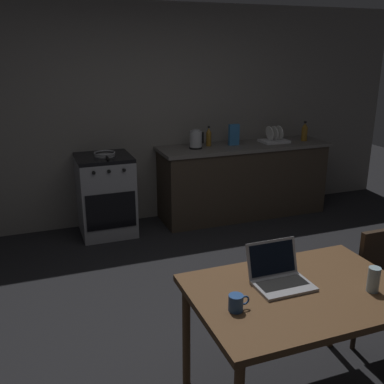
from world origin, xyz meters
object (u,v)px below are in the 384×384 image
electric_kettle (196,140)px  frying_pan (105,154)px  bottle (305,132)px  dish_rack (274,139)px  laptop (280,277)px  cereal_box (234,135)px  stove_oven (106,195)px  dining_table (299,302)px  bottle_b (209,137)px  drinking_glass (374,279)px  coffee_mug (236,303)px

electric_kettle → frying_pan: electric_kettle is taller
bottle → dish_rack: size_ratio=0.74×
laptop → dish_rack: size_ratio=0.94×
bottle → dish_rack: 0.42m
bottle → cereal_box: cereal_box is taller
frying_pan → stove_oven: bearing=115.9°
dining_table → bottle_b: 3.19m
laptop → drinking_glass: size_ratio=2.23×
electric_kettle → cereal_box: cereal_box is taller
stove_oven → dish_rack: 2.22m
bottle → cereal_box: (-0.97, 0.07, 0.01)m
dining_table → drinking_glass: bearing=-22.1°
frying_pan → bottle_b: bottle_b is taller
frying_pan → coffee_mug: (0.13, -3.04, -0.14)m
dining_table → laptop: laptop is taller
coffee_mug → dish_rack: bearing=56.6°
frying_pan → bottle: bearing=-0.5°
dining_table → bottle: bottle is taller
dining_table → coffee_mug: size_ratio=10.48×
coffee_mug → dish_rack: (2.02, 3.07, 0.16)m
stove_oven → laptop: size_ratio=2.86×
laptop → coffee_mug: bearing=-150.1°
bottle → drinking_glass: bottle is taller
electric_kettle → dish_rack: size_ratio=0.66×
coffee_mug → dish_rack: 3.68m
drinking_glass → dish_rack: size_ratio=0.42×
bottle → frying_pan: bearing=179.5°
bottle → frying_pan: (-2.57, 0.02, -0.09)m
electric_kettle → bottle_b: bottle_b is taller
cereal_box → bottle_b: size_ratio=1.06×
cereal_box → bottle_b: cereal_box is taller
coffee_mug → drinking_glass: size_ratio=0.81×
coffee_mug → drinking_glass: (0.79, -0.09, 0.03)m
stove_oven → electric_kettle: bearing=0.1°
laptop → cereal_box: 3.14m
cereal_box → dish_rack: size_ratio=0.76×
drinking_glass → cereal_box: cereal_box is taller
bottle → cereal_box: 0.97m
stove_oven → coffee_mug: stove_oven is taller
dining_table → bottle_b: size_ratio=5.00×
bottle → bottle_b: (-1.28, 0.13, -0.00)m
electric_kettle → dish_rack: 1.07m
laptop → bottle_b: 3.10m
stove_oven → bottle_b: bearing=3.6°
electric_kettle → drinking_glass: electric_kettle is taller
laptop → frying_pan: 2.92m
stove_oven → bottle_b: (1.30, 0.08, 0.57)m
coffee_mug → drinking_glass: 0.80m
bottle → bottle_b: bottle is taller
dining_table → coffee_mug: (-0.43, -0.06, 0.12)m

